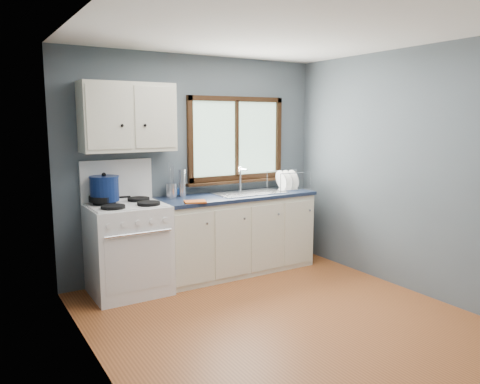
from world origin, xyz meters
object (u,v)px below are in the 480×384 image
stockpot (104,188)px  dish_rack (288,184)px  gas_range (128,246)px  base_cabinets (236,237)px  sink (249,198)px  skillet (103,198)px  utensil_crock (171,190)px  thermos (182,183)px

stockpot → dish_rack: 2.26m
gas_range → stockpot: gas_range is taller
gas_range → base_cabinets: size_ratio=0.74×
sink → stockpot: 1.68m
gas_range → skillet: gas_range is taller
sink → utensil_crock: (-0.90, 0.19, 0.14)m
base_cabinets → stockpot: size_ratio=5.85×
utensil_crock → thermos: utensil_crock is taller
base_cabinets → dish_rack: size_ratio=3.81×
skillet → base_cabinets: bearing=1.6°
dish_rack → utensil_crock: bearing=178.5°
gas_range → skillet: (-0.19, 0.13, 0.49)m
utensil_crock → sink: bearing=-11.6°
gas_range → base_cabinets: (1.31, 0.02, -0.08)m
base_cabinets → stockpot: 1.63m
utensil_crock → thermos: (0.12, -0.03, 0.07)m
gas_range → utensil_crock: bearing=19.3°
base_cabinets → thermos: size_ratio=6.01×
gas_range → sink: bearing=0.7°
stockpot → dish_rack: (2.25, -0.10, -0.11)m
skillet → utensil_crock: bearing=11.4°
sink → dish_rack: 0.60m
utensil_crock → thermos: size_ratio=1.30×
sink → dish_rack: bearing=1.8°
gas_range → utensil_crock: gas_range is taller
thermos → dish_rack: (1.37, -0.14, -0.09)m
stockpot → thermos: (0.88, 0.04, -0.02)m
stockpot → skillet: bearing=-163.5°
base_cabinets → utensil_crock: (-0.72, 0.18, 0.59)m
skillet → stockpot: bearing=22.3°
base_cabinets → stockpot: (-1.48, 0.11, 0.68)m
dish_rack → gas_range: bearing=-174.1°
sink → thermos: 0.83m
utensil_crock → thermos: bearing=-12.8°
skillet → utensil_crock: utensil_crock is taller
skillet → dish_rack: size_ratio=0.88×
sink → dish_rack: (0.59, 0.02, 0.12)m
skillet → dish_rack: dish_rack is taller
base_cabinets → sink: 0.48m
skillet → stockpot: 0.10m
sink → thermos: bearing=168.6°
base_cabinets → skillet: (-1.50, 0.11, 0.58)m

